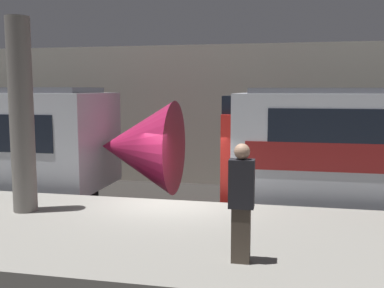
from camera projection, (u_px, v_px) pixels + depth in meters
ground_plane at (172, 241)px, 10.84m from camera, size 120.00×120.00×0.00m
platform at (141, 255)px, 8.53m from camera, size 40.00×4.64×1.03m
station_rear_barrier at (216, 115)px, 17.11m from camera, size 50.00×0.15×5.33m
support_pillar_near at (22, 116)px, 9.51m from camera, size 0.50×0.50×4.12m
person_waiting at (241, 199)px, 6.74m from camera, size 0.38×0.24×1.83m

